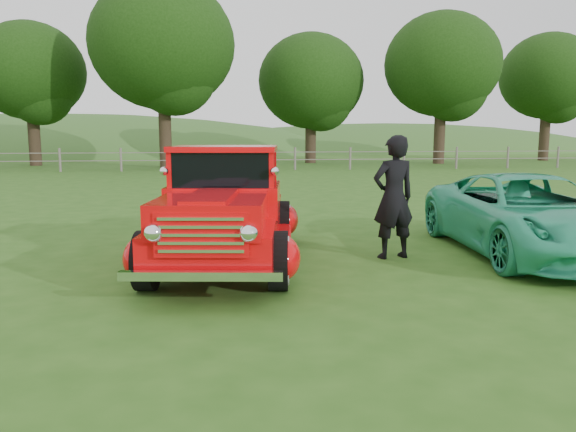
{
  "coord_description": "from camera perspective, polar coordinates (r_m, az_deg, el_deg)",
  "views": [
    {
      "loc": [
        -1.09,
        -7.65,
        1.97
      ],
      "look_at": [
        0.02,
        1.2,
        0.65
      ],
      "focal_mm": 35.0,
      "sensor_mm": 36.0,
      "label": 1
    }
  ],
  "objects": [
    {
      "name": "teal_sedan",
      "position": [
        9.88,
        23.24,
        0.1
      ],
      "size": [
        2.45,
        4.82,
        1.31
      ],
      "primitive_type": "imported",
      "rotation": [
        0.0,
        0.0,
        -0.06
      ],
      "color": "#2BAF80",
      "rests_on": "ground"
    },
    {
      "name": "tree_far_east",
      "position": [
        44.34,
        24.93,
        12.73
      ],
      "size": [
        6.6,
        6.6,
        8.86
      ],
      "color": "#312118",
      "rests_on": "ground"
    },
    {
      "name": "man",
      "position": [
        8.95,
        10.67,
        1.88
      ],
      "size": [
        0.79,
        0.6,
        1.94
      ],
      "primitive_type": "imported",
      "rotation": [
        0.0,
        0.0,
        3.36
      ],
      "color": "black",
      "rests_on": "ground"
    },
    {
      "name": "tree_near_east",
      "position": [
        37.3,
        2.35,
        13.5
      ],
      "size": [
        6.8,
        6.8,
        8.33
      ],
      "color": "#312118",
      "rests_on": "ground"
    },
    {
      "name": "tree_mid_east",
      "position": [
        37.64,
        15.4,
        14.59
      ],
      "size": [
        7.2,
        7.2,
        9.44
      ],
      "color": "#312118",
      "rests_on": "ground"
    },
    {
      "name": "tree_near_west",
      "position": [
        33.13,
        -12.64,
        16.65
      ],
      "size": [
        8.0,
        8.0,
        10.42
      ],
      "color": "#312118",
      "rests_on": "ground"
    },
    {
      "name": "distant_hills",
      "position": [
        67.5,
        -9.67,
        2.81
      ],
      "size": [
        116.0,
        60.0,
        18.0
      ],
      "color": "#275720",
      "rests_on": "ground"
    },
    {
      "name": "tree_mid_west",
      "position": [
        37.45,
        -24.74,
        13.2
      ],
      "size": [
        6.4,
        6.4,
        8.46
      ],
      "color": "#312118",
      "rests_on": "ground"
    },
    {
      "name": "red_pickup",
      "position": [
        8.53,
        -6.3,
        0.48
      ],
      "size": [
        2.71,
        5.17,
        1.78
      ],
      "rotation": [
        0.0,
        0.0,
        -0.13
      ],
      "color": "black",
      "rests_on": "ground"
    },
    {
      "name": "ground",
      "position": [
        7.97,
        0.94,
        -5.86
      ],
      "size": [
        140.0,
        140.0,
        0.0
      ],
      "primitive_type": "plane",
      "color": "#295316",
      "rests_on": "ground"
    },
    {
      "name": "fence_line",
      "position": [
        29.7,
        -5.06,
        5.8
      ],
      "size": [
        48.0,
        0.12,
        1.2
      ],
      "color": "#6E645D",
      "rests_on": "ground"
    }
  ]
}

